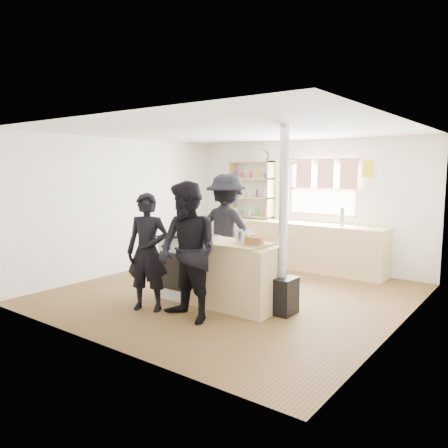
# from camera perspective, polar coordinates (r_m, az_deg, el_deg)

# --- Properties ---
(ground) EXTENTS (5.00, 5.00, 0.01)m
(ground) POSITION_cam_1_polar(r_m,az_deg,el_deg) (6.92, 1.07, -9.08)
(ground) COLOR brown
(ground) RESTS_ON ground
(back_counter) EXTENTS (3.40, 0.55, 0.90)m
(back_counter) POSITION_cam_1_polar(r_m,az_deg,el_deg) (8.68, 9.67, -2.76)
(back_counter) COLOR #D6BD81
(back_counter) RESTS_ON ground
(shelving_unit) EXTENTS (1.00, 0.28, 1.20)m
(shelving_unit) POSITION_cam_1_polar(r_m,az_deg,el_deg) (9.26, 3.52, 4.57)
(shelving_unit) COLOR tan
(shelving_unit) RESTS_ON back_counter
(thermos) EXTENTS (0.10, 0.10, 0.32)m
(thermos) POSITION_cam_1_polar(r_m,az_deg,el_deg) (8.24, 15.17, 0.85)
(thermos) COLOR silver
(thermos) RESTS_ON back_counter
(cooking_island) EXTENTS (1.97, 0.64, 0.93)m
(cooking_island) POSITION_cam_1_polar(r_m,az_deg,el_deg) (6.29, -0.78, -6.31)
(cooking_island) COLOR white
(cooking_island) RESTS_ON ground
(skillet_greens) EXTENTS (0.41, 0.41, 0.05)m
(skillet_greens) POSITION_cam_1_polar(r_m,az_deg,el_deg) (6.48, -6.66, -1.52)
(skillet_greens) COLOR black
(skillet_greens) RESTS_ON cooking_island
(roast_tray) EXTENTS (0.34, 0.28, 0.07)m
(roast_tray) POSITION_cam_1_polar(r_m,az_deg,el_deg) (6.22, -2.23, -1.74)
(roast_tray) COLOR silver
(roast_tray) RESTS_ON cooking_island
(stockpot_stove) EXTENTS (0.25, 0.25, 0.20)m
(stockpot_stove) POSITION_cam_1_polar(r_m,az_deg,el_deg) (6.62, -3.34, -0.76)
(stockpot_stove) COLOR #B6B6B9
(stockpot_stove) RESTS_ON cooking_island
(stockpot_counter) EXTENTS (0.26, 0.26, 0.20)m
(stockpot_counter) POSITION_cam_1_polar(r_m,az_deg,el_deg) (5.96, 2.67, -1.66)
(stockpot_counter) COLOR silver
(stockpot_counter) RESTS_ON cooking_island
(bread_board) EXTENTS (0.30, 0.23, 0.12)m
(bread_board) POSITION_cam_1_polar(r_m,az_deg,el_deg) (5.74, 3.98, -2.39)
(bread_board) COLOR tan
(bread_board) RESTS_ON cooking_island
(flue_heater) EXTENTS (0.35, 0.35, 2.50)m
(flue_heater) POSITION_cam_1_polar(r_m,az_deg,el_deg) (5.89, 7.63, -5.47)
(flue_heater) COLOR black
(flue_heater) RESTS_ON ground
(person_near_left) EXTENTS (0.70, 0.60, 1.62)m
(person_near_left) POSITION_cam_1_polar(r_m,az_deg,el_deg) (6.06, -9.95, -3.62)
(person_near_left) COLOR black
(person_near_left) RESTS_ON ground
(person_near_right) EXTENTS (0.97, 0.81, 1.79)m
(person_near_right) POSITION_cam_1_polar(r_m,az_deg,el_deg) (5.53, -4.74, -3.67)
(person_near_right) COLOR black
(person_near_right) RESTS_ON ground
(person_far) EXTENTS (1.27, 0.83, 1.86)m
(person_far) POSITION_cam_1_polar(r_m,az_deg,el_deg) (7.24, 0.37, -0.80)
(person_far) COLOR black
(person_far) RESTS_ON ground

